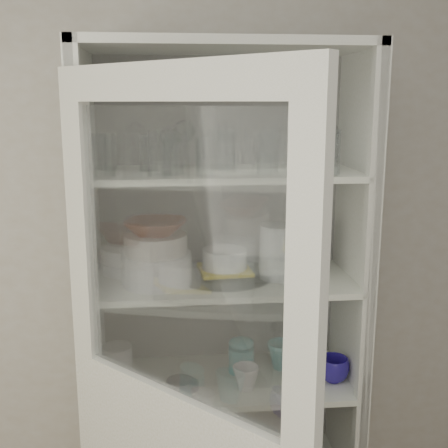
% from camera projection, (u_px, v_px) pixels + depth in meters
% --- Properties ---
extents(wall_back, '(3.60, 0.02, 2.60)m').
position_uv_depth(wall_back, '(170.00, 253.00, 2.28)').
color(wall_back, beige).
rests_on(wall_back, ground).
extents(pantry_cabinet, '(1.00, 0.45, 2.10)m').
position_uv_depth(pantry_cabinet, '(223.00, 350.00, 2.21)').
color(pantry_cabinet, beige).
rests_on(pantry_cabinet, floor).
extents(tumbler_0, '(0.09, 0.09, 0.14)m').
position_uv_depth(tumbler_0, '(104.00, 155.00, 1.79)').
color(tumbler_0, silver).
rests_on(tumbler_0, shelf_glass).
extents(tumbler_1, '(0.08, 0.08, 0.14)m').
position_uv_depth(tumbler_1, '(173.00, 154.00, 1.86)').
color(tumbler_1, silver).
rests_on(tumbler_1, shelf_glass).
extents(tumbler_2, '(0.09, 0.09, 0.15)m').
position_uv_depth(tumbler_2, '(159.00, 154.00, 1.80)').
color(tumbler_2, silver).
rests_on(tumbler_2, shelf_glass).
extents(tumbler_3, '(0.08, 0.08, 0.12)m').
position_uv_depth(tumbler_3, '(205.00, 157.00, 1.84)').
color(tumbler_3, silver).
rests_on(tumbler_3, shelf_glass).
extents(tumbler_4, '(0.09, 0.09, 0.15)m').
position_uv_depth(tumbler_4, '(268.00, 152.00, 1.89)').
color(tumbler_4, silver).
rests_on(tumbler_4, shelf_glass).
extents(tumbler_5, '(0.09, 0.09, 0.15)m').
position_uv_depth(tumbler_5, '(329.00, 152.00, 1.86)').
color(tumbler_5, silver).
rests_on(tumbler_5, shelf_glass).
extents(tumbler_6, '(0.09, 0.09, 0.14)m').
position_uv_depth(tumbler_6, '(305.00, 152.00, 1.90)').
color(tumbler_6, silver).
rests_on(tumbler_6, shelf_glass).
extents(tumbler_7, '(0.08, 0.08, 0.13)m').
position_uv_depth(tumbler_7, '(107.00, 152.00, 1.97)').
color(tumbler_7, silver).
rests_on(tumbler_7, shelf_glass).
extents(tumbler_8, '(0.08, 0.08, 0.12)m').
position_uv_depth(tumbler_8, '(148.00, 153.00, 1.97)').
color(tumbler_8, silver).
rests_on(tumbler_8, shelf_glass).
extents(tumbler_9, '(0.08, 0.08, 0.14)m').
position_uv_depth(tumbler_9, '(225.00, 150.00, 1.98)').
color(tumbler_9, silver).
rests_on(tumbler_9, shelf_glass).
extents(goblet_0, '(0.07, 0.07, 0.16)m').
position_uv_depth(goblet_0, '(169.00, 146.00, 2.08)').
color(goblet_0, silver).
rests_on(goblet_0, shelf_glass).
extents(goblet_1, '(0.08, 0.08, 0.19)m').
position_uv_depth(goblet_1, '(184.00, 141.00, 2.09)').
color(goblet_1, silver).
rests_on(goblet_1, shelf_glass).
extents(goblet_2, '(0.08, 0.08, 0.18)m').
position_uv_depth(goblet_2, '(219.00, 143.00, 2.06)').
color(goblet_2, silver).
rests_on(goblet_2, shelf_glass).
extents(goblet_3, '(0.08, 0.08, 0.18)m').
position_uv_depth(goblet_3, '(328.00, 142.00, 2.13)').
color(goblet_3, silver).
rests_on(goblet_3, shelf_glass).
extents(plate_stack_front, '(0.25, 0.25, 0.11)m').
position_uv_depth(plate_stack_front, '(157.00, 268.00, 2.01)').
color(plate_stack_front, silver).
rests_on(plate_stack_front, shelf_plates).
extents(plate_stack_back, '(0.21, 0.21, 0.10)m').
position_uv_depth(plate_stack_back, '(129.00, 259.00, 2.15)').
color(plate_stack_back, silver).
rests_on(plate_stack_back, shelf_plates).
extents(cream_bowl, '(0.28, 0.28, 0.07)m').
position_uv_depth(cream_bowl, '(156.00, 244.00, 1.99)').
color(cream_bowl, beige).
rests_on(cream_bowl, plate_stack_front).
extents(terracotta_bowl, '(0.24, 0.24, 0.05)m').
position_uv_depth(terracotta_bowl, '(156.00, 227.00, 1.97)').
color(terracotta_bowl, brown).
rests_on(terracotta_bowl, cream_bowl).
extents(glass_platter, '(0.44, 0.44, 0.02)m').
position_uv_depth(glass_platter, '(225.00, 274.00, 2.09)').
color(glass_platter, silver).
rests_on(glass_platter, shelf_plates).
extents(yellow_trivet, '(0.20, 0.20, 0.01)m').
position_uv_depth(yellow_trivet, '(225.00, 270.00, 2.09)').
color(yellow_trivet, gold).
rests_on(yellow_trivet, glass_platter).
extents(white_ramekin, '(0.22, 0.22, 0.07)m').
position_uv_depth(white_ramekin, '(225.00, 259.00, 2.08)').
color(white_ramekin, silver).
rests_on(white_ramekin, yellow_trivet).
extents(grey_bowl_stack, '(0.15, 0.15, 0.20)m').
position_uv_depth(grey_bowl_stack, '(280.00, 251.00, 2.07)').
color(grey_bowl_stack, silver).
rests_on(grey_bowl_stack, shelf_plates).
extents(mug_blue, '(0.13, 0.13, 0.09)m').
position_uv_depth(mug_blue, '(333.00, 369.00, 2.12)').
color(mug_blue, navy).
rests_on(mug_blue, shelf_mugs).
extents(mug_teal, '(0.15, 0.15, 0.11)m').
position_uv_depth(mug_teal, '(282.00, 355.00, 2.23)').
color(mug_teal, '#1F7481').
rests_on(mug_teal, shelf_mugs).
extents(mug_white, '(0.12, 0.12, 0.09)m').
position_uv_depth(mug_white, '(246.00, 377.00, 2.07)').
color(mug_white, silver).
rests_on(mug_white, shelf_mugs).
extents(teal_jar, '(0.10, 0.10, 0.12)m').
position_uv_depth(teal_jar, '(241.00, 357.00, 2.20)').
color(teal_jar, '#1F7481').
rests_on(teal_jar, shelf_mugs).
extents(measuring_cups, '(0.10, 0.10, 0.04)m').
position_uv_depth(measuring_cups, '(180.00, 385.00, 2.06)').
color(measuring_cups, '#A9A6B5').
rests_on(measuring_cups, shelf_mugs).
extents(white_canister, '(0.12, 0.12, 0.13)m').
position_uv_depth(white_canister, '(118.00, 363.00, 2.13)').
color(white_canister, silver).
rests_on(white_canister, shelf_mugs).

